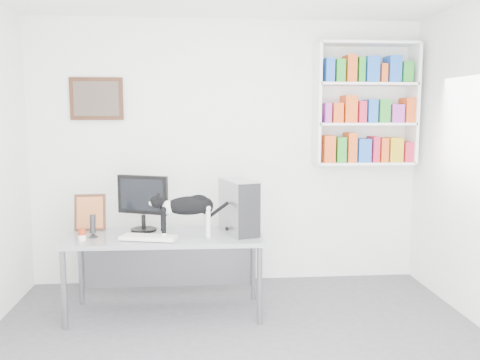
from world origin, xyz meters
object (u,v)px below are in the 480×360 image
Objects in this scene: desk at (166,275)px; cat at (187,216)px; pc_tower at (239,207)px; speaker at (93,226)px; soup_can at (82,235)px; keyboard at (149,238)px; bookshelf at (366,104)px; leaning_print at (90,212)px; monitor at (143,203)px.

cat is at bearing -25.62° from desk.
pc_tower reaches higher than speaker.
speaker is at bearing 164.91° from pc_tower.
desk is 18.72× the size of soup_can.
cat reaches higher than keyboard.
leaning_print is (-2.68, -0.47, -0.98)m from bookshelf.
bookshelf is at bearing 19.10° from speaker.
pc_tower is at bearing -152.29° from bookshelf.
monitor is 0.86m from pc_tower.
cat is (0.20, -0.10, 0.54)m from desk.
keyboard is 0.70m from leaning_print.
speaker is at bearing 165.47° from cat.
soup_can is at bearing -124.28° from monitor.
soup_can is (0.01, -0.38, -0.12)m from leaning_print.
soup_can reaches higher than desk.
keyboard is 2.30× the size of speaker.
monitor is 0.42m from keyboard.
pc_tower is 1.35m from leaning_print.
speaker is 0.30m from leaning_print.
cat reaches higher than leaning_print.
pc_tower is at bearing 3.77° from desk.
monitor is 2.52× the size of speaker.
bookshelf is 2.43m from monitor.
pc_tower is (0.65, 0.03, 0.59)m from desk.
monitor is 0.61m from soup_can.
keyboard is 0.99× the size of pc_tower.
leaning_print is 3.76× the size of soup_can.
pc_tower is 0.78× the size of cat.
bookshelf is at bearing 10.62° from pc_tower.
desk is 3.28× the size of monitor.
monitor is 1.52× the size of leaning_print.
soup_can is at bearing -91.01° from leaning_print.
monitor is (-0.20, 0.20, 0.61)m from desk.
soup_can is 0.88m from cat.
monitor is 0.50m from leaning_print.
pc_tower is at bearing -12.41° from leaning_print.
keyboard is at bearing 177.90° from cat.
pc_tower is at bearing 6.32° from soup_can.
soup_can is (-0.07, -0.10, -0.06)m from speaker.
desk is 0.76m from speaker.
keyboard is at bearing -11.27° from speaker.
speaker is 0.81m from cat.
keyboard is 1.38× the size of leaning_print.
pc_tower is at bearing 11.25° from monitor.
cat reaches higher than desk.
speaker is at bearing -163.86° from bookshelf.
keyboard is at bearing -131.65° from desk.
leaning_print reaches higher than speaker.
speaker is (-0.48, 0.12, 0.08)m from keyboard.
soup_can is (-0.47, -0.31, -0.21)m from monitor.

